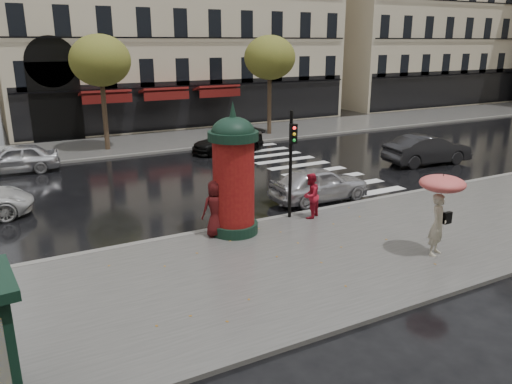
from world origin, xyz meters
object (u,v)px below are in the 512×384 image
woman_red (310,196)px  car_black (228,142)px  car_far_silver (14,159)px  car_darkgrey (427,150)px  morris_column (234,172)px  traffic_light (291,154)px  woman_umbrella (441,202)px  car_silver (319,184)px  man_burgundy (216,208)px

woman_red → car_black: (2.36, 11.95, -0.31)m
woman_red → car_far_silver: size_ratio=0.40×
car_darkgrey → morris_column: bearing=114.2°
morris_column → traffic_light: bearing=7.7°
woman_umbrella → car_far_silver: 20.00m
car_silver → car_far_silver: bearing=44.9°
car_silver → car_darkgrey: bearing=-73.3°
car_black → woman_umbrella: bearing=-7.0°
woman_umbrella → car_far_silver: (-10.35, 17.08, -1.07)m
traffic_light → car_darkgrey: traffic_light is taller
car_darkgrey → car_far_silver: bearing=73.1°
traffic_light → car_silver: traffic_light is taller
woman_red → car_darkgrey: size_ratio=0.35×
man_burgundy → car_darkgrey: 14.71m
man_burgundy → traffic_light: traffic_light is taller
woman_red → morris_column: size_ratio=0.38×
morris_column → car_darkgrey: 14.15m
car_silver → car_far_silver: car_silver is taller
car_silver → car_black: size_ratio=0.96×
woman_umbrella → woman_red: bearing=108.1°
woman_red → car_silver: bearing=-164.2°
man_burgundy → traffic_light: size_ratio=0.49×
man_burgundy → car_far_silver: bearing=-67.2°
car_silver → car_darkgrey: size_ratio=0.89×
car_silver → traffic_light: bearing=123.3°
traffic_light → car_black: bearing=75.6°
man_burgundy → car_far_silver: 13.64m
car_silver → woman_umbrella: bearing=178.7°
woman_umbrella → traffic_light: 5.29m
woman_umbrella → man_burgundy: (-5.15, 4.48, -0.72)m
car_darkgrey → car_silver: bearing=112.5°
man_burgundy → car_black: 13.39m
woman_umbrella → man_burgundy: bearing=139.0°
woman_umbrella → car_black: (0.90, 16.43, -1.15)m
woman_umbrella → woman_red: 4.79m
woman_umbrella → man_burgundy: size_ratio=1.34×
car_darkgrey → car_black: car_darkgrey is taller
car_far_silver → car_black: bearing=91.0°
man_burgundy → car_black: size_ratio=0.43×
morris_column → car_darkgrey: morris_column is taller
woman_red → man_burgundy: man_burgundy is taller
morris_column → car_darkgrey: (13.40, 4.32, -1.43)m
car_black → traffic_light: bearing=-18.2°
woman_red → man_burgundy: bearing=-31.3°
woman_red → car_darkgrey: 11.24m
car_silver → car_far_silver: size_ratio=1.01×
man_burgundy → car_black: bearing=-116.5°
woman_red → traffic_light: 1.67m
woman_red → man_burgundy: 3.69m
traffic_light → car_black: size_ratio=0.89×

